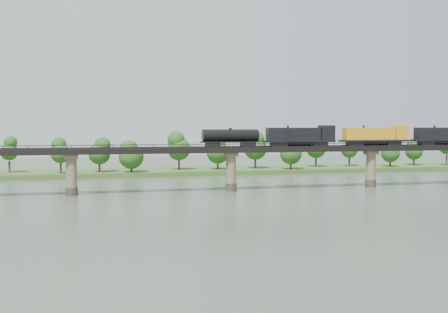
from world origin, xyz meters
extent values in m
plane|color=#374536|center=(0.00, 0.00, 0.00)|extent=(400.00, 400.00, 0.00)
cube|color=#325221|center=(0.00, 85.00, 0.80)|extent=(300.00, 24.00, 1.60)
cylinder|color=#473A2D|center=(-40.00, 30.00, 1.00)|extent=(3.00, 3.00, 2.00)
cylinder|color=#867158|center=(-40.00, 30.00, 5.50)|extent=(2.60, 2.60, 9.00)
cube|color=#867158|center=(-40.00, 30.00, 9.50)|extent=(3.20, 3.20, 1.00)
cylinder|color=#473A2D|center=(0.00, 30.00, 1.00)|extent=(3.00, 3.00, 2.00)
cylinder|color=#867158|center=(0.00, 30.00, 5.50)|extent=(2.60, 2.60, 9.00)
cube|color=#867158|center=(0.00, 30.00, 9.50)|extent=(3.20, 3.20, 1.00)
cylinder|color=#473A2D|center=(40.00, 30.00, 1.00)|extent=(3.00, 3.00, 2.00)
cylinder|color=#867158|center=(40.00, 30.00, 5.50)|extent=(2.60, 2.60, 9.00)
cube|color=#867158|center=(40.00, 30.00, 9.50)|extent=(3.20, 3.20, 1.00)
cube|color=black|center=(0.00, 30.00, 10.75)|extent=(220.00, 5.00, 1.50)
cube|color=black|center=(0.00, 29.25, 11.58)|extent=(220.00, 0.12, 0.16)
cube|color=black|center=(0.00, 30.75, 11.58)|extent=(220.00, 0.12, 0.16)
cube|color=black|center=(0.00, 27.60, 12.20)|extent=(220.00, 0.10, 0.10)
cube|color=black|center=(0.00, 32.40, 12.20)|extent=(220.00, 0.10, 0.10)
cube|color=black|center=(0.00, 27.60, 11.85)|extent=(0.08, 0.08, 0.70)
cube|color=black|center=(0.00, 32.40, 11.85)|extent=(0.08, 0.08, 0.70)
cylinder|color=#382619|center=(-60.94, 84.18, 3.46)|extent=(0.70, 0.70, 3.71)
sphere|color=#1B4814|center=(-60.94, 84.18, 8.41)|extent=(5.67, 5.67, 5.67)
sphere|color=#1B4814|center=(-60.94, 84.18, 11.50)|extent=(4.25, 4.25, 4.25)
cylinder|color=#382619|center=(-44.43, 76.31, 3.35)|extent=(0.70, 0.70, 3.51)
sphere|color=#1B4814|center=(-44.43, 76.31, 8.03)|extent=(6.31, 6.31, 6.31)
sphere|color=#1B4814|center=(-44.43, 76.31, 10.96)|extent=(4.73, 4.73, 4.73)
cylinder|color=#382619|center=(-32.24, 78.84, 3.27)|extent=(0.70, 0.70, 3.34)
sphere|color=#1B4814|center=(-32.24, 78.84, 7.73)|extent=(7.18, 7.18, 7.18)
sphere|color=#1B4814|center=(-32.24, 78.84, 10.52)|extent=(5.39, 5.39, 5.39)
cylinder|color=#382619|center=(-22.01, 76.15, 3.01)|extent=(0.70, 0.70, 2.83)
sphere|color=#1B4814|center=(-22.01, 76.15, 6.78)|extent=(8.26, 8.26, 8.26)
sphere|color=#1B4814|center=(-22.01, 76.15, 9.14)|extent=(6.19, 6.19, 6.19)
cylinder|color=#382619|center=(-5.04, 82.68, 3.58)|extent=(0.70, 0.70, 3.96)
sphere|color=#1B4814|center=(-5.04, 82.68, 8.87)|extent=(8.07, 8.07, 8.07)
sphere|color=#1B4814|center=(-5.04, 82.68, 12.17)|extent=(6.05, 6.05, 6.05)
cylinder|color=#382619|center=(8.52, 81.14, 3.23)|extent=(0.70, 0.70, 3.27)
sphere|color=#1B4814|center=(8.52, 81.14, 7.59)|extent=(8.03, 8.03, 8.03)
sphere|color=#1B4814|center=(8.52, 81.14, 10.31)|extent=(6.02, 6.02, 6.02)
cylinder|color=#382619|center=(22.65, 82.31, 3.56)|extent=(0.70, 0.70, 3.92)
sphere|color=#1B4814|center=(22.65, 82.31, 8.79)|extent=(8.29, 8.29, 8.29)
sphere|color=#1B4814|center=(22.65, 82.31, 12.05)|extent=(6.21, 6.21, 6.21)
cylinder|color=#382619|center=(33.59, 75.35, 3.11)|extent=(0.70, 0.70, 3.02)
sphere|color=#1B4814|center=(33.59, 75.35, 7.15)|extent=(7.74, 7.74, 7.74)
sphere|color=#1B4814|center=(33.59, 75.35, 9.67)|extent=(5.80, 5.80, 5.80)
cylinder|color=#382619|center=(46.81, 84.03, 3.50)|extent=(0.70, 0.70, 3.80)
sphere|color=#1B4814|center=(46.81, 84.03, 8.56)|extent=(7.47, 7.47, 7.47)
sphere|color=#1B4814|center=(46.81, 84.03, 11.73)|extent=(5.60, 5.60, 5.60)
cylinder|color=#382619|center=(60.48, 84.26, 3.29)|extent=(0.70, 0.70, 3.38)
sphere|color=#1B4814|center=(60.48, 84.26, 7.80)|extent=(6.23, 6.23, 6.23)
sphere|color=#1B4814|center=(60.48, 84.26, 10.62)|extent=(4.67, 4.67, 4.67)
cylinder|color=#382619|center=(74.35, 78.39, 2.99)|extent=(0.70, 0.70, 2.77)
sphere|color=#1B4814|center=(74.35, 78.39, 6.68)|extent=(7.04, 7.04, 7.04)
sphere|color=#1B4814|center=(74.35, 78.39, 8.99)|extent=(5.28, 5.28, 5.28)
cylinder|color=#382619|center=(87.62, 83.57, 3.07)|extent=(0.70, 0.70, 2.94)
sphere|color=#1B4814|center=(87.62, 83.57, 7.00)|extent=(6.73, 6.73, 6.73)
sphere|color=#1B4814|center=(87.62, 83.57, 9.45)|extent=(5.05, 5.05, 5.05)
cylinder|color=#382619|center=(99.73, 80.10, 3.57)|extent=(0.70, 0.70, 3.94)
sphere|color=#1B4814|center=(99.73, 80.10, 8.83)|extent=(6.17, 6.17, 6.17)
sphere|color=#1B4814|center=(99.73, 80.10, 12.11)|extent=(4.62, 4.62, 4.62)
cube|color=black|center=(57.12, 30.00, 12.08)|extent=(4.20, 2.52, 1.16)
cube|color=black|center=(62.90, 30.00, 12.81)|extent=(19.96, 3.15, 0.53)
cube|color=black|center=(61.32, 30.00, 14.76)|extent=(14.71, 2.84, 3.36)
cylinder|color=black|center=(62.90, 30.00, 12.24)|extent=(6.30, 1.47, 1.47)
cube|color=black|center=(46.61, 30.00, 12.08)|extent=(4.20, 2.52, 1.16)
cube|color=black|center=(35.05, 30.00, 12.08)|extent=(4.20, 2.52, 1.16)
cube|color=black|center=(40.83, 30.00, 12.81)|extent=(19.96, 3.15, 0.53)
cube|color=orange|center=(39.26, 30.00, 14.76)|extent=(14.71, 2.84, 3.36)
cube|color=orange|center=(48.71, 30.00, 15.07)|extent=(3.78, 3.15, 3.99)
cylinder|color=black|center=(40.83, 30.00, 12.24)|extent=(6.30, 1.47, 1.47)
cube|color=black|center=(24.55, 30.00, 12.08)|extent=(4.20, 2.52, 1.16)
cube|color=black|center=(12.99, 30.00, 12.08)|extent=(4.20, 2.52, 1.16)
cube|color=black|center=(18.77, 30.00, 12.81)|extent=(19.96, 3.15, 0.53)
cube|color=black|center=(17.19, 30.00, 14.76)|extent=(14.71, 2.84, 3.36)
cube|color=black|center=(26.65, 30.00, 15.07)|extent=(3.78, 3.15, 3.99)
cylinder|color=black|center=(18.77, 30.00, 12.24)|extent=(6.30, 1.47, 1.47)
cube|color=black|center=(4.59, 30.00, 12.08)|extent=(3.68, 2.31, 1.16)
cube|color=black|center=(-4.87, 30.00, 12.08)|extent=(3.68, 2.31, 1.16)
cube|color=black|center=(-0.14, 30.00, 12.76)|extent=(15.76, 2.52, 0.32)
cylinder|color=black|center=(-0.14, 30.00, 14.44)|extent=(14.71, 3.15, 3.15)
cylinder|color=black|center=(-0.14, 30.00, 16.12)|extent=(0.74, 0.74, 0.53)
camera|label=1|loc=(-36.44, -110.42, 17.02)|focal=45.00mm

